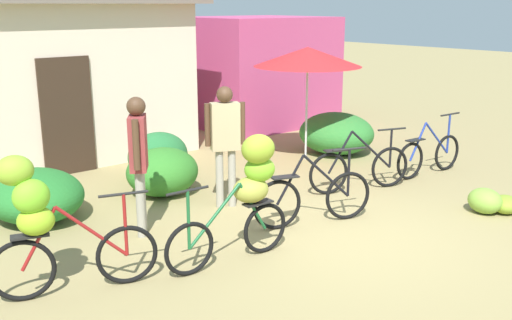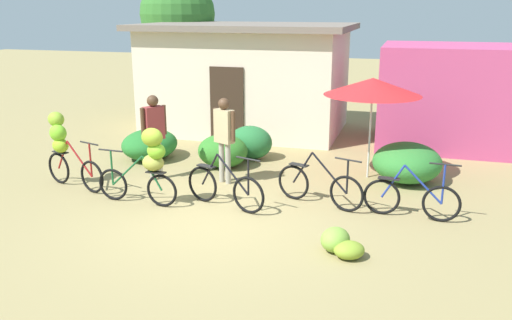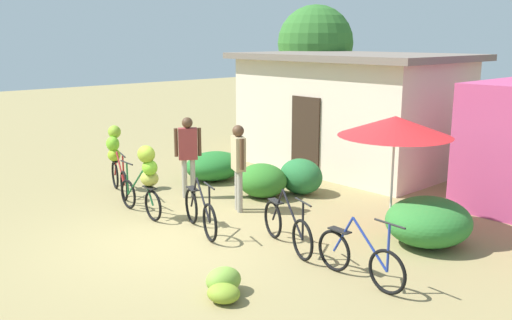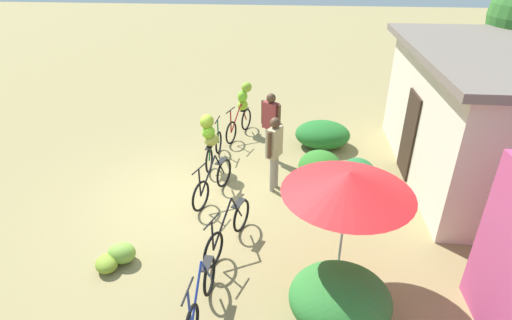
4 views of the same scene
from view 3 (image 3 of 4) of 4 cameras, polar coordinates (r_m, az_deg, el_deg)
name	(u,v)px [view 3 (image 3 of 4)]	position (r m, az deg, el deg)	size (l,w,h in m)	color
ground_plane	(174,239)	(9.77, -8.49, -8.10)	(60.00, 60.00, 0.00)	#938353
building_low	(350,110)	(15.03, 9.68, 5.09)	(5.85, 3.97, 3.01)	beige
tree_behind_building	(315,44)	(18.20, 6.14, 11.76)	(2.42, 2.42, 4.45)	brown
hedge_bush_front_left	(214,166)	(13.58, -4.31, -0.61)	(1.25, 1.48, 0.69)	#246F2A
hedge_bush_front_right	(262,180)	(12.08, 0.65, -2.12)	(1.12, 1.01, 0.73)	#307627
hedge_bush_mid	(301,176)	(12.35, 4.64, -1.69)	(1.04, 0.84, 0.79)	#266C35
hedge_bush_by_door	(428,221)	(9.76, 17.34, -6.06)	(1.39, 1.50, 0.80)	#2E7730
market_umbrella	(395,126)	(9.85, 14.13, 3.40)	(1.97, 1.97, 2.10)	beige
bicycle_leftmost	(116,155)	(12.81, -14.26, 0.50)	(1.60, 0.65, 1.48)	black
bicycle_near_pile	(146,175)	(10.75, -11.25, -1.56)	(1.63, 0.48, 1.45)	black
bicycle_center_loaded	(200,212)	(9.96, -5.77, -5.37)	(1.64, 0.59, 1.00)	black
bicycle_by_shop	(287,227)	(9.18, 3.21, -6.93)	(1.67, 0.62, 0.98)	black
bicycle_rightmost	(360,258)	(8.10, 10.62, -9.94)	(1.61, 0.19, 1.02)	black
banana_pile_on_ground	(224,285)	(7.65, -3.36, -12.71)	(0.77, 0.74, 0.36)	#7AA83B
person_vendor	(188,149)	(11.95, -7.02, 1.18)	(0.39, 0.50, 1.77)	gray
person_bystander	(238,159)	(10.92, -1.83, 0.14)	(0.53, 0.35, 1.75)	gray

